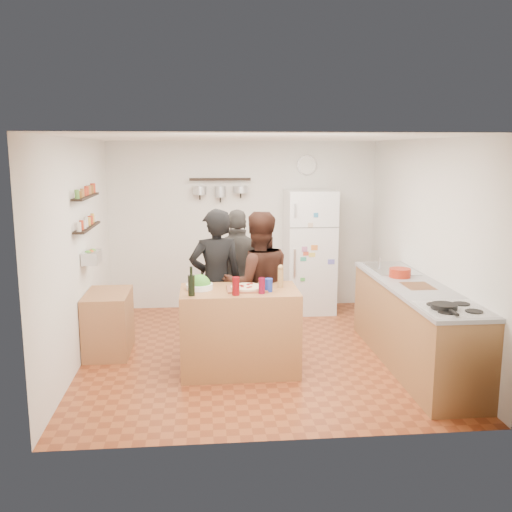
{
  "coord_description": "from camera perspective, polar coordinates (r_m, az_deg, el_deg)",
  "views": [
    {
      "loc": [
        -0.61,
        -6.42,
        2.36
      ],
      "look_at": [
        0.0,
        0.1,
        1.15
      ],
      "focal_mm": 40.0,
      "sensor_mm": 36.0,
      "label": 1
    }
  ],
  "objects": [
    {
      "name": "red_bowl",
      "position": [
        6.8,
        14.2,
        -1.64
      ],
      "size": [
        0.25,
        0.25,
        0.1
      ],
      "primitive_type": "cylinder",
      "color": "#9E2512",
      "rests_on": "counter_run"
    },
    {
      "name": "side_table",
      "position": [
        6.98,
        -14.53,
        -6.49
      ],
      "size": [
        0.5,
        0.8,
        0.73
      ],
      "primitive_type": "cube",
      "color": "#A36A44",
      "rests_on": "floor"
    },
    {
      "name": "cutting_board",
      "position": [
        6.43,
        15.9,
        -2.98
      ],
      "size": [
        0.3,
        0.4,
        0.02
      ],
      "primitive_type": "cube",
      "color": "brown",
      "rests_on": "counter_run"
    },
    {
      "name": "spice_shelf_upper",
      "position": [
        6.77,
        -16.66,
        5.71
      ],
      "size": [
        0.12,
        1.0,
        0.02
      ],
      "primitive_type": "cube",
      "color": "black",
      "rests_on": "left_wall"
    },
    {
      "name": "wine_glass_far",
      "position": [
        5.87,
        0.58,
        -3.0
      ],
      "size": [
        0.07,
        0.07,
        0.16
      ],
      "primitive_type": "cylinder",
      "color": "maroon",
      "rests_on": "prep_island"
    },
    {
      "name": "counter_run",
      "position": [
        6.59,
        15.54,
        -6.77
      ],
      "size": [
        0.63,
        2.63,
        0.9
      ],
      "primitive_type": "cube",
      "color": "#9E7042",
      "rests_on": "floor"
    },
    {
      "name": "person_left",
      "position": [
        6.66,
        -4.02,
        -2.59
      ],
      "size": [
        0.69,
        0.51,
        1.72
      ],
      "primitive_type": "imported",
      "rotation": [
        0.0,
        0.0,
        3.31
      ],
      "color": "black",
      "rests_on": "floor"
    },
    {
      "name": "room_shell",
      "position": [
        6.93,
        -0.22,
        1.25
      ],
      "size": [
        4.2,
        4.2,
        4.2
      ],
      "color": "brown",
      "rests_on": "ground"
    },
    {
      "name": "wall_clock",
      "position": [
        8.65,
        5.11,
        9.04
      ],
      "size": [
        0.3,
        0.03,
        0.3
      ],
      "primitive_type": "cylinder",
      "rotation": [
        1.57,
        0.0,
        0.0
      ],
      "color": "silver",
      "rests_on": "back_wall"
    },
    {
      "name": "produce_basket",
      "position": [
        6.85,
        -16.11,
        -0.12
      ],
      "size": [
        0.18,
        0.35,
        0.14
      ],
      "primitive_type": "cube",
      "color": "silver",
      "rests_on": "left_wall"
    },
    {
      "name": "person_back",
      "position": [
        7.12,
        -1.74,
        -1.97
      ],
      "size": [
        1.02,
        0.54,
        1.65
      ],
      "primitive_type": "imported",
      "rotation": [
        0.0,
        0.0,
        3.0
      ],
      "color": "#2F2C2A",
      "rests_on": "floor"
    },
    {
      "name": "skillet",
      "position": [
        5.57,
        18.3,
        -4.8
      ],
      "size": [
        0.24,
        0.24,
        0.05
      ],
      "primitive_type": "cylinder",
      "color": "black",
      "rests_on": "stove_top"
    },
    {
      "name": "prep_island",
      "position": [
        6.19,
        -1.67,
        -7.45
      ],
      "size": [
        1.25,
        0.72,
        0.91
      ],
      "primitive_type": "cube",
      "color": "#A1683B",
      "rests_on": "floor"
    },
    {
      "name": "salad_bowl",
      "position": [
        6.1,
        -5.67,
        -3.06
      ],
      "size": [
        0.29,
        0.29,
        0.06
      ],
      "primitive_type": "cylinder",
      "color": "white",
      "rests_on": "prep_island"
    },
    {
      "name": "fridge",
      "position": [
        8.45,
        5.38,
        0.47
      ],
      "size": [
        0.7,
        0.68,
        1.8
      ],
      "primitive_type": "cube",
      "color": "white",
      "rests_on": "floor"
    },
    {
      "name": "sink",
      "position": [
        7.25,
        13.35,
        -1.31
      ],
      "size": [
        0.5,
        0.8,
        0.03
      ],
      "primitive_type": "cube",
      "color": "silver",
      "rests_on": "counter_run"
    },
    {
      "name": "salt_canister",
      "position": [
        5.96,
        1.26,
        -2.93
      ],
      "size": [
        0.08,
        0.08,
        0.14
      ],
      "primitive_type": "cylinder",
      "color": "navy",
      "rests_on": "prep_island"
    },
    {
      "name": "spice_shelf_lower",
      "position": [
        6.8,
        -16.51,
        2.77
      ],
      "size": [
        0.12,
        1.0,
        0.02
      ],
      "primitive_type": "cube",
      "color": "black",
      "rests_on": "left_wall"
    },
    {
      "name": "pepper_mill",
      "position": [
        6.14,
        2.47,
        -2.25
      ],
      "size": [
        0.06,
        0.06,
        0.2
      ],
      "primitive_type": "cylinder",
      "color": "olive",
      "rests_on": "prep_island"
    },
    {
      "name": "pizza_board",
      "position": [
        6.05,
        -0.92,
        -3.29
      ],
      "size": [
        0.42,
        0.34,
        0.02
      ],
      "primitive_type": "cube",
      "color": "brown",
      "rests_on": "prep_island"
    },
    {
      "name": "wine_glass_near",
      "position": [
        5.81,
        -2.03,
        -3.03
      ],
      "size": [
        0.08,
        0.08,
        0.19
      ],
      "primitive_type": "cylinder",
      "color": "#63080D",
      "rests_on": "prep_island"
    },
    {
      "name": "person_center",
      "position": [
        6.55,
        0.19,
        -2.89
      ],
      "size": [
        0.89,
        0.73,
        1.69
      ],
      "primitive_type": "imported",
      "rotation": [
        0.0,
        0.0,
        3.25
      ],
      "color": "black",
      "rests_on": "floor"
    },
    {
      "name": "wine_bottle",
      "position": [
        5.82,
        -6.48,
        -2.95
      ],
      "size": [
        0.07,
        0.07,
        0.21
      ],
      "primitive_type": "cylinder",
      "color": "black",
      "rests_on": "prep_island"
    },
    {
      "name": "pizza",
      "position": [
        6.05,
        -0.92,
        -3.12
      ],
      "size": [
        0.34,
        0.34,
        0.02
      ],
      "primitive_type": "cylinder",
      "color": "#D4B38B",
      "rests_on": "pizza_board"
    },
    {
      "name": "stove_top",
      "position": [
        5.63,
        19.19,
        -5.06
      ],
      "size": [
        0.6,
        0.62,
        0.02
      ],
      "primitive_type": "cube",
      "color": "white",
      "rests_on": "counter_run"
    },
    {
      "name": "pot_rack",
      "position": [
        8.43,
        -3.61,
        7.66
      ],
      "size": [
        0.9,
        0.04,
        0.04
      ],
      "primitive_type": "cube",
      "color": "black",
      "rests_on": "back_wall"
    }
  ]
}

